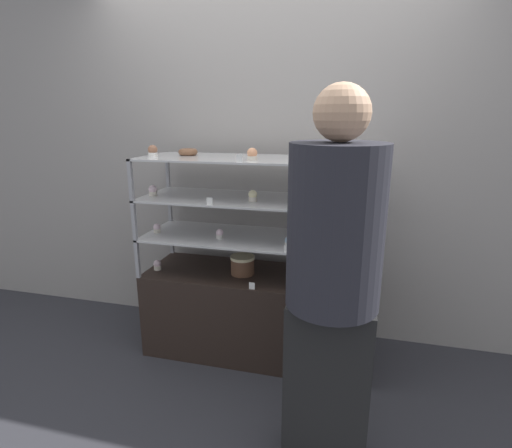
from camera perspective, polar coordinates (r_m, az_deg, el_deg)
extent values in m
plane|color=#2D2D33|center=(2.97, 0.00, -17.51)|extent=(20.00, 20.00, 0.00)
cube|color=gray|center=(2.91, 2.02, 9.16)|extent=(8.00, 0.05, 2.60)
cube|color=black|center=(2.83, 0.00, -12.57)|extent=(1.49, 0.53, 0.58)
cube|color=#99999E|center=(3.13, -11.96, -1.80)|extent=(0.02, 0.02, 0.26)
cube|color=#99999E|center=(2.82, 15.91, -3.96)|extent=(0.02, 0.02, 0.26)
cube|color=#99999E|center=(2.71, -16.60, -4.82)|extent=(0.02, 0.02, 0.26)
cube|color=#99999E|center=(2.35, 16.13, -7.92)|extent=(0.02, 0.02, 0.26)
cube|color=silver|center=(2.62, 0.00, -2.03)|extent=(1.49, 0.53, 0.01)
cube|color=#99999E|center=(3.06, -12.22, 2.81)|extent=(0.02, 0.02, 0.26)
cube|color=#99999E|center=(2.75, 16.30, 1.12)|extent=(0.02, 0.02, 0.26)
cube|color=#99999E|center=(2.63, -17.03, 0.46)|extent=(0.02, 0.02, 0.26)
cube|color=#99999E|center=(2.27, 16.61, -1.92)|extent=(0.02, 0.02, 0.26)
cube|color=silver|center=(2.55, 0.00, 3.50)|extent=(1.49, 0.53, 0.01)
cube|color=#99999E|center=(3.02, -12.50, 7.60)|extent=(0.02, 0.02, 0.26)
cube|color=#99999E|center=(2.70, 16.72, 6.43)|extent=(0.02, 0.02, 0.26)
cube|color=#99999E|center=(2.58, -17.48, 5.99)|extent=(0.02, 0.02, 0.26)
cube|color=#99999E|center=(2.21, 17.12, 4.50)|extent=(0.02, 0.02, 0.26)
cube|color=silver|center=(2.51, 0.00, 9.27)|extent=(1.49, 0.53, 0.01)
cylinder|color=brown|center=(2.69, -1.93, -6.05)|extent=(0.16, 0.16, 0.11)
cylinder|color=#F4EAB2|center=(2.66, -1.95, -4.79)|extent=(0.16, 0.16, 0.02)
cube|color=#C66660|center=(2.38, 8.89, 9.66)|extent=(0.19, 0.18, 0.06)
cube|color=silver|center=(2.38, 8.93, 10.52)|extent=(0.19, 0.18, 0.01)
cylinder|color=beige|center=(2.85, -13.89, -6.07)|extent=(0.05, 0.05, 0.03)
sphere|color=silver|center=(2.84, -13.92, -5.52)|extent=(0.05, 0.05, 0.05)
cylinder|color=#CCB28C|center=(2.55, 15.12, -8.80)|extent=(0.05, 0.05, 0.03)
sphere|color=white|center=(2.54, 15.17, -8.20)|extent=(0.05, 0.05, 0.05)
cube|color=white|center=(2.47, -0.60, -8.84)|extent=(0.04, 0.00, 0.04)
cylinder|color=beige|center=(2.80, -13.94, -0.93)|extent=(0.05, 0.05, 0.03)
sphere|color=silver|center=(2.79, -13.97, -0.40)|extent=(0.05, 0.05, 0.05)
cylinder|color=white|center=(2.60, -5.20, -1.79)|extent=(0.05, 0.05, 0.03)
sphere|color=silver|center=(2.59, -5.21, -1.24)|extent=(0.05, 0.05, 0.05)
cylinder|color=white|center=(2.44, 4.66, -2.92)|extent=(0.05, 0.05, 0.03)
sphere|color=silver|center=(2.43, 4.67, -2.33)|extent=(0.05, 0.05, 0.05)
cylinder|color=beige|center=(2.46, 15.29, -3.24)|extent=(0.05, 0.05, 0.03)
sphere|color=silver|center=(2.46, 15.33, -2.65)|extent=(0.05, 0.05, 0.05)
cube|color=white|center=(2.33, 4.48, -3.56)|extent=(0.04, 0.00, 0.04)
cylinder|color=beige|center=(2.72, -14.49, 4.22)|extent=(0.05, 0.05, 0.03)
sphere|color=silver|center=(2.72, -14.53, 4.82)|extent=(0.05, 0.05, 0.05)
cylinder|color=beige|center=(2.47, -0.51, 3.59)|extent=(0.05, 0.05, 0.03)
sphere|color=#F4EAB2|center=(2.46, -0.51, 4.26)|extent=(0.05, 0.05, 0.05)
cylinder|color=white|center=(2.33, 15.78, 2.30)|extent=(0.05, 0.05, 0.03)
sphere|color=#F4EAB2|center=(2.33, 15.83, 3.01)|extent=(0.05, 0.05, 0.05)
cube|color=white|center=(2.38, -6.65, 3.24)|extent=(0.04, 0.00, 0.04)
cylinder|color=white|center=(2.69, -14.50, 9.61)|extent=(0.06, 0.06, 0.03)
sphere|color=#8C5B42|center=(2.69, -14.54, 10.23)|extent=(0.06, 0.06, 0.06)
cylinder|color=beige|center=(2.39, -0.54, 9.41)|extent=(0.06, 0.06, 0.03)
sphere|color=#E5996B|center=(2.39, -0.55, 10.11)|extent=(0.06, 0.06, 0.06)
cylinder|color=white|center=(2.33, 15.88, 8.67)|extent=(0.06, 0.06, 0.03)
sphere|color=#8C5B42|center=(2.33, 15.94, 9.39)|extent=(0.06, 0.06, 0.06)
cube|color=white|center=(2.28, -2.41, 9.35)|extent=(0.04, 0.00, 0.04)
torus|color=brown|center=(2.71, -9.69, 10.11)|extent=(0.13, 0.13, 0.04)
cube|color=black|center=(2.04, 10.10, -21.37)|extent=(0.39, 0.21, 0.81)
cylinder|color=#26262D|center=(1.70, 11.29, -0.53)|extent=(0.41, 0.41, 0.70)
sphere|color=tan|center=(1.64, 12.17, 15.31)|extent=(0.23, 0.23, 0.23)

